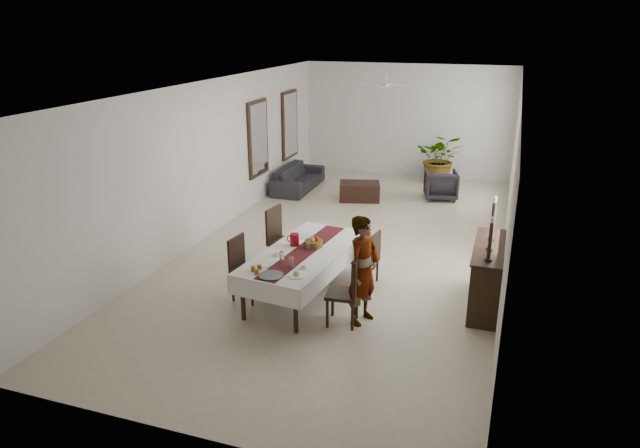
{
  "coord_description": "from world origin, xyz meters",
  "views": [
    {
      "loc": [
        2.91,
        -10.4,
        4.3
      ],
      "look_at": [
        -0.02,
        -1.76,
        1.05
      ],
      "focal_mm": 32.0,
      "sensor_mm": 36.0,
      "label": 1
    }
  ],
  "objects_px": {
    "dining_table_top": "(304,253)",
    "sideboard_body": "(487,277)",
    "red_pitcher": "(294,240)",
    "sofa": "(298,178)",
    "woman": "(363,270)"
  },
  "relations": [
    {
      "from": "woman",
      "to": "sideboard_body",
      "type": "bearing_deg",
      "value": -37.8
    },
    {
      "from": "sideboard_body",
      "to": "red_pitcher",
      "type": "bearing_deg",
      "value": -173.13
    },
    {
      "from": "sofa",
      "to": "red_pitcher",
      "type": "bearing_deg",
      "value": -160.35
    },
    {
      "from": "red_pitcher",
      "to": "woman",
      "type": "relative_size",
      "value": 0.12
    },
    {
      "from": "red_pitcher",
      "to": "sofa",
      "type": "height_order",
      "value": "red_pitcher"
    },
    {
      "from": "sideboard_body",
      "to": "dining_table_top",
      "type": "bearing_deg",
      "value": -169.03
    },
    {
      "from": "red_pitcher",
      "to": "sofa",
      "type": "distance_m",
      "value": 6.14
    },
    {
      "from": "red_pitcher",
      "to": "sideboard_body",
      "type": "xyz_separation_m",
      "value": [
        3.11,
        0.37,
        -0.39
      ]
    },
    {
      "from": "red_pitcher",
      "to": "dining_table_top",
      "type": "bearing_deg",
      "value": -37.59
    },
    {
      "from": "red_pitcher",
      "to": "sideboard_body",
      "type": "bearing_deg",
      "value": 6.87
    },
    {
      "from": "woman",
      "to": "sofa",
      "type": "height_order",
      "value": "woman"
    },
    {
      "from": "dining_table_top",
      "to": "sofa",
      "type": "xyz_separation_m",
      "value": [
        -2.35,
        5.92,
        -0.43
      ]
    },
    {
      "from": "sideboard_body",
      "to": "sofa",
      "type": "xyz_separation_m",
      "value": [
        -5.22,
        5.36,
        -0.18
      ]
    },
    {
      "from": "dining_table_top",
      "to": "sideboard_body",
      "type": "relative_size",
      "value": 1.49
    },
    {
      "from": "dining_table_top",
      "to": "red_pitcher",
      "type": "height_order",
      "value": "red_pitcher"
    }
  ]
}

